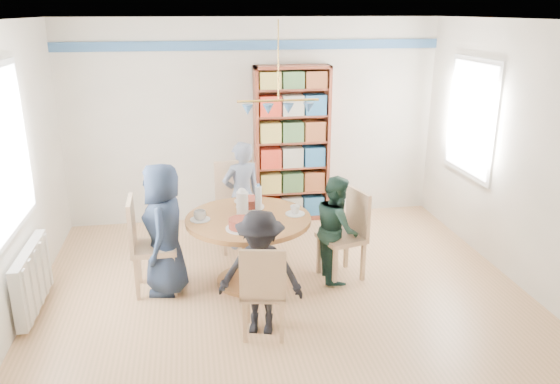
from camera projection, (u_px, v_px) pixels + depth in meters
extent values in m
plane|color=tan|center=(287.00, 305.00, 5.42)|extent=(5.00, 5.00, 0.00)
plane|color=white|center=(288.00, 20.00, 4.56)|extent=(5.00, 5.00, 0.00)
plane|color=white|center=(254.00, 122.00, 7.33)|extent=(5.00, 0.00, 5.00)
plane|color=white|center=(379.00, 320.00, 2.65)|extent=(5.00, 0.00, 5.00)
plane|color=white|center=(536.00, 163.00, 5.38)|extent=(0.00, 5.00, 5.00)
cube|color=#305785|center=(253.00, 45.00, 6.99)|extent=(5.00, 0.02, 0.12)
cube|color=white|center=(4.00, 151.00, 4.80)|extent=(0.03, 1.32, 1.52)
cube|color=white|center=(6.00, 151.00, 4.80)|extent=(0.01, 1.20, 1.40)
cube|color=white|center=(472.00, 118.00, 6.53)|extent=(0.03, 1.12, 1.42)
cube|color=white|center=(470.00, 118.00, 6.53)|extent=(0.01, 1.00, 1.30)
cylinder|color=gold|center=(278.00, 61.00, 5.15)|extent=(0.01, 0.01, 0.75)
cylinder|color=gold|center=(278.00, 101.00, 5.27)|extent=(0.80, 0.02, 0.02)
cone|color=#457CC1|center=(248.00, 110.00, 5.24)|extent=(0.11, 0.11, 0.10)
cone|color=#457CC1|center=(268.00, 109.00, 5.28)|extent=(0.11, 0.11, 0.10)
cone|color=#457CC1|center=(288.00, 108.00, 5.31)|extent=(0.11, 0.11, 0.10)
cone|color=#457CC1|center=(308.00, 108.00, 5.34)|extent=(0.11, 0.11, 0.10)
cube|color=silver|center=(32.00, 278.00, 5.21)|extent=(0.10, 1.00, 0.60)
cube|color=silver|center=(28.00, 298.00, 4.84)|extent=(0.02, 0.06, 0.56)
cube|color=silver|center=(33.00, 288.00, 5.03)|extent=(0.02, 0.06, 0.56)
cube|color=silver|center=(39.00, 278.00, 5.22)|extent=(0.02, 0.06, 0.56)
cube|color=silver|center=(44.00, 268.00, 5.40)|extent=(0.02, 0.06, 0.56)
cube|color=silver|center=(48.00, 260.00, 5.59)|extent=(0.02, 0.06, 0.56)
cylinder|color=brown|center=(248.00, 219.00, 5.64)|extent=(1.30, 1.30, 0.05)
cylinder|color=brown|center=(249.00, 252.00, 5.76)|extent=(0.16, 0.16, 0.70)
cylinder|color=brown|center=(250.00, 280.00, 5.86)|extent=(0.70, 0.70, 0.04)
cube|color=#D6AD84|center=(154.00, 247.00, 5.57)|extent=(0.46, 0.46, 0.05)
cube|color=#D6AD84|center=(132.00, 225.00, 5.45)|extent=(0.05, 0.45, 0.53)
cube|color=#D6AD84|center=(174.00, 276.00, 5.51)|extent=(0.04, 0.04, 0.46)
cube|color=#D6AD84|center=(174.00, 261.00, 5.85)|extent=(0.04, 0.04, 0.46)
cube|color=#D6AD84|center=(137.00, 279.00, 5.45)|extent=(0.04, 0.04, 0.46)
cube|color=#D6AD84|center=(139.00, 263.00, 5.78)|extent=(0.04, 0.04, 0.46)
cube|color=#D6AD84|center=(341.00, 238.00, 5.85)|extent=(0.53, 0.53, 0.05)
cube|color=#D6AD84|center=(358.00, 213.00, 5.84)|extent=(0.15, 0.42, 0.51)
cube|color=#D6AD84|center=(319.00, 255.00, 6.01)|extent=(0.05, 0.05, 0.44)
cube|color=#D6AD84|center=(335.00, 268.00, 5.71)|extent=(0.05, 0.05, 0.44)
cube|color=#D6AD84|center=(346.00, 249.00, 6.14)|extent=(0.05, 0.05, 0.44)
cube|color=#D6AD84|center=(363.00, 262.00, 5.84)|extent=(0.05, 0.05, 0.44)
cube|color=#D6AD84|center=(237.00, 209.00, 6.57)|extent=(0.50, 0.50, 0.06)
cube|color=#D6AD84|center=(233.00, 183.00, 6.68)|extent=(0.47, 0.09, 0.55)
cube|color=#D6AD84|center=(225.00, 237.00, 6.44)|extent=(0.05, 0.05, 0.47)
cube|color=#D6AD84|center=(256.00, 233.00, 6.53)|extent=(0.05, 0.05, 0.47)
cube|color=#D6AD84|center=(220.00, 225.00, 6.78)|extent=(0.05, 0.05, 0.47)
cube|color=#D6AD84|center=(250.00, 222.00, 6.87)|extent=(0.05, 0.05, 0.47)
cube|color=#D6AD84|center=(264.00, 290.00, 4.83)|extent=(0.46, 0.46, 0.05)
cube|color=#D6AD84|center=(263.00, 276.00, 4.58)|extent=(0.40, 0.11, 0.47)
cube|color=#D6AD84|center=(282.00, 303.00, 5.04)|extent=(0.04, 0.04, 0.41)
cube|color=#D6AD84|center=(248.00, 303.00, 5.05)|extent=(0.04, 0.04, 0.41)
cube|color=#D6AD84|center=(282.00, 322.00, 4.74)|extent=(0.04, 0.04, 0.41)
cube|color=#D6AD84|center=(245.00, 322.00, 4.75)|extent=(0.04, 0.04, 0.41)
imported|color=#1C273E|center=(164.00, 229.00, 5.49)|extent=(0.50, 0.71, 1.37)
imported|color=#172F26|center=(337.00, 228.00, 5.80)|extent=(0.46, 0.58, 1.15)
imported|color=gray|center=(242.00, 196.00, 6.55)|extent=(0.56, 0.46, 1.33)
imported|color=black|center=(260.00, 273.00, 4.80)|extent=(0.84, 0.62, 1.16)
cube|color=maroon|center=(256.00, 146.00, 7.27)|extent=(0.04, 0.30, 2.10)
cube|color=maroon|center=(326.00, 144.00, 7.42)|extent=(0.04, 0.30, 2.10)
cube|color=maroon|center=(292.00, 67.00, 7.02)|extent=(1.00, 0.30, 0.04)
cube|color=maroon|center=(291.00, 216.00, 7.67)|extent=(1.00, 0.30, 0.06)
cube|color=maroon|center=(290.00, 143.00, 7.48)|extent=(1.00, 0.02, 2.10)
cube|color=maroon|center=(291.00, 191.00, 7.56)|extent=(0.94, 0.28, 0.03)
cube|color=maroon|center=(292.00, 166.00, 7.44)|extent=(0.94, 0.28, 0.03)
cube|color=maroon|center=(292.00, 141.00, 7.33)|extent=(0.94, 0.28, 0.03)
cube|color=maroon|center=(292.00, 115.00, 7.22)|extent=(0.94, 0.28, 0.03)
cube|color=maroon|center=(292.00, 89.00, 7.11)|extent=(0.94, 0.28, 0.03)
cube|color=#B82F1C|center=(270.00, 207.00, 7.56)|extent=(0.28, 0.22, 0.26)
cube|color=beige|center=(292.00, 205.00, 7.60)|extent=(0.28, 0.22, 0.26)
cube|color=#255B89|center=(313.00, 204.00, 7.65)|extent=(0.28, 0.22, 0.26)
cube|color=#D5BC55|center=(270.00, 182.00, 7.44)|extent=(0.28, 0.22, 0.26)
cube|color=#416739|center=(292.00, 181.00, 7.49)|extent=(0.28, 0.22, 0.26)
cube|color=brown|center=(313.00, 180.00, 7.54)|extent=(0.28, 0.22, 0.26)
cube|color=#B82F1C|center=(270.00, 158.00, 7.33)|extent=(0.28, 0.22, 0.26)
cube|color=beige|center=(292.00, 157.00, 7.38)|extent=(0.28, 0.22, 0.26)
cube|color=#255B89|center=(314.00, 156.00, 7.43)|extent=(0.28, 0.22, 0.26)
cube|color=#D5BC55|center=(270.00, 132.00, 7.22)|extent=(0.28, 0.22, 0.26)
cube|color=#416739|center=(292.00, 131.00, 7.27)|extent=(0.28, 0.22, 0.26)
cube|color=brown|center=(314.00, 130.00, 7.32)|extent=(0.28, 0.22, 0.26)
cube|color=#B82F1C|center=(270.00, 106.00, 7.11)|extent=(0.28, 0.22, 0.26)
cube|color=beige|center=(292.00, 105.00, 7.16)|extent=(0.28, 0.22, 0.26)
cube|color=#255B89|center=(315.00, 104.00, 7.20)|extent=(0.28, 0.22, 0.26)
cube|color=#D5BC55|center=(270.00, 80.00, 7.00)|extent=(0.28, 0.22, 0.22)
cube|color=#416739|center=(293.00, 80.00, 7.05)|extent=(0.28, 0.22, 0.22)
cube|color=brown|center=(315.00, 79.00, 7.10)|extent=(0.28, 0.22, 0.22)
cylinder|color=white|center=(242.00, 203.00, 5.66)|extent=(0.12, 0.12, 0.25)
sphere|color=white|center=(242.00, 192.00, 5.62)|extent=(0.09, 0.09, 0.09)
cylinder|color=silver|center=(258.00, 199.00, 5.72)|extent=(0.07, 0.07, 0.29)
cylinder|color=#457CC1|center=(258.00, 185.00, 5.67)|extent=(0.03, 0.03, 0.03)
cylinder|color=white|center=(250.00, 207.00, 5.91)|extent=(0.31, 0.31, 0.01)
cylinder|color=maroon|center=(250.00, 202.00, 5.89)|extent=(0.25, 0.25, 0.09)
cylinder|color=white|center=(241.00, 228.00, 5.32)|extent=(0.31, 0.31, 0.01)
cylinder|color=maroon|center=(241.00, 223.00, 5.31)|extent=(0.25, 0.25, 0.09)
cylinder|color=white|center=(200.00, 219.00, 5.55)|extent=(0.21, 0.21, 0.01)
imported|color=white|center=(200.00, 215.00, 5.54)|extent=(0.13, 0.13, 0.10)
cylinder|color=white|center=(295.00, 214.00, 5.71)|extent=(0.21, 0.21, 0.01)
imported|color=white|center=(295.00, 210.00, 5.69)|extent=(0.10, 0.10, 0.10)
cylinder|color=white|center=(243.00, 201.00, 6.09)|extent=(0.21, 0.21, 0.01)
imported|color=white|center=(243.00, 197.00, 6.08)|extent=(0.13, 0.13, 0.10)
cylinder|color=white|center=(254.00, 235.00, 5.17)|extent=(0.21, 0.21, 0.01)
imported|color=white|center=(254.00, 231.00, 5.15)|extent=(0.10, 0.10, 0.10)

